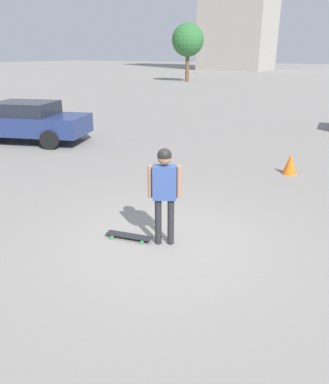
% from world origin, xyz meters
% --- Properties ---
extents(ground_plane, '(220.00, 220.00, 0.00)m').
position_xyz_m(ground_plane, '(0.00, 0.00, 0.00)').
color(ground_plane, gray).
extents(person, '(0.37, 0.49, 1.70)m').
position_xyz_m(person, '(0.00, 0.00, 1.08)').
color(person, '#262628').
rests_on(person, ground_plane).
extents(skateboard, '(0.38, 0.86, 0.08)m').
position_xyz_m(skateboard, '(-0.20, 0.62, 0.06)').
color(skateboard, '#232328').
rests_on(skateboard, ground_plane).
extents(car_parked_near, '(3.35, 4.96, 1.46)m').
position_xyz_m(car_parked_near, '(3.97, 8.52, 0.77)').
color(car_parked_near, navy).
rests_on(car_parked_near, ground_plane).
extents(tree_distant, '(3.47, 3.47, 6.09)m').
position_xyz_m(tree_distant, '(33.60, 18.02, 4.32)').
color(tree_distant, brown).
rests_on(tree_distant, ground_plane).
extents(traffic_cone, '(0.37, 0.37, 0.57)m').
position_xyz_m(traffic_cone, '(5.16, -0.79, 0.29)').
color(traffic_cone, orange).
rests_on(traffic_cone, ground_plane).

